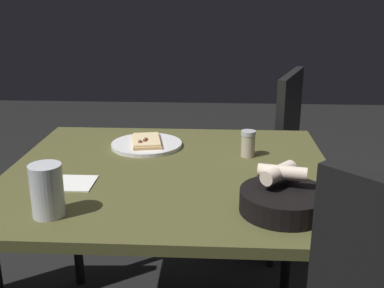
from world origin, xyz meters
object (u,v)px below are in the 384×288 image
object	(u,v)px
dining_table	(170,188)
pepper_shaker	(248,145)
pizza_plate	(147,144)
chair_near	(263,151)
beer_glass	(47,193)
bread_basket	(284,198)

from	to	relation	value
dining_table	pepper_shaker	size ratio (longest dim) A/B	11.40
pizza_plate	chair_near	size ratio (longest dim) A/B	0.29
dining_table	pizza_plate	world-z (taller)	pizza_plate
beer_glass	chair_near	size ratio (longest dim) A/B	0.15
dining_table	pizza_plate	size ratio (longest dim) A/B	4.01
chair_near	beer_glass	bearing A→B (deg)	-119.83
pizza_plate	beer_glass	xyz separation A→B (m)	(-0.16, -0.56, 0.05)
bread_basket	pepper_shaker	size ratio (longest dim) A/B	2.51
bread_basket	dining_table	bearing A→B (deg)	139.37
pepper_shaker	chair_near	distance (m)	0.71
beer_glass	pizza_plate	bearing A→B (deg)	73.60
bread_basket	pepper_shaker	distance (m)	0.42
dining_table	bread_basket	bearing A→B (deg)	-40.63
pepper_shaker	chair_near	world-z (taller)	chair_near
pizza_plate	bread_basket	world-z (taller)	bread_basket
pizza_plate	bread_basket	size ratio (longest dim) A/B	1.13
pepper_shaker	dining_table	bearing A→B (deg)	-150.67
beer_glass	pepper_shaker	xyz separation A→B (m)	(0.53, 0.47, -0.02)
chair_near	bread_basket	bearing A→B (deg)	-92.93
pizza_plate	dining_table	bearing A→B (deg)	-64.84
chair_near	pizza_plate	bearing A→B (deg)	-130.27
bread_basket	beer_glass	distance (m)	0.60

